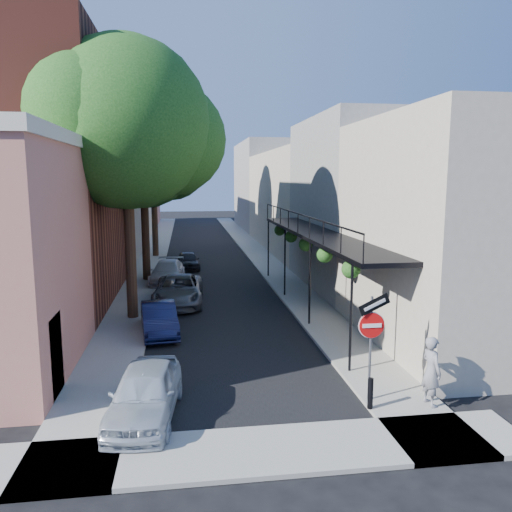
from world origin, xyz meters
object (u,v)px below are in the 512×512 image
object	(u,v)px
bollard	(370,393)
oak_far	(159,146)
oak_near	(137,128)
pedestrian	(431,371)
parked_car_a	(145,393)
sign_post	(372,330)
parked_car_b	(159,319)
parked_car_e	(188,260)
parked_car_c	(179,290)
parked_car_d	(167,272)
oak_mid	(150,157)

from	to	relation	value
bollard	oak_far	xyz separation A→B (m)	(-6.35, 26.77, 7.74)
oak_near	pedestrian	world-z (taller)	oak_near
bollard	parked_car_a	world-z (taller)	parked_car_a
oak_near	sign_post	bearing A→B (deg)	-54.91
oak_near	parked_car_b	distance (m)	7.71
parked_car_e	pedestrian	size ratio (longest dim) A/B	1.83
oak_far	parked_car_c	size ratio (longest dim) A/B	2.47
parked_car_c	parked_car_d	size ratio (longest dim) A/B	1.12
oak_near	parked_car_e	distance (m)	13.67
parked_car_c	pedestrian	xyz separation A→B (m)	(6.52, -11.85, 0.36)
oak_near	oak_far	bearing A→B (deg)	89.96
parked_car_b	parked_car_d	size ratio (longest dim) A/B	0.84
pedestrian	oak_far	bearing A→B (deg)	8.15
bollard	pedestrian	distance (m)	1.68
parked_car_a	pedestrian	bearing A→B (deg)	1.76
parked_car_e	pedestrian	world-z (taller)	pedestrian
sign_post	parked_car_b	xyz separation A→B (m)	(-5.76, 6.87, -1.44)
oak_near	oak_far	world-z (taller)	oak_far
oak_near	parked_car_c	xyz separation A→B (m)	(1.45, 2.09, -7.21)
parked_car_a	parked_car_b	size ratio (longest dim) A/B	1.07
oak_near	parked_car_a	size ratio (longest dim) A/B	2.96
oak_far	parked_car_a	bearing A→B (deg)	-88.35
parked_car_b	pedestrian	bearing A→B (deg)	-52.43
oak_far	parked_car_c	distance (m)	16.80
oak_mid	parked_car_c	size ratio (longest dim) A/B	2.12
parked_car_e	pedestrian	bearing A→B (deg)	-78.50
oak_far	parked_car_a	distance (m)	27.34
sign_post	oak_near	world-z (taller)	oak_near
oak_far	parked_car_d	distance (m)	12.55
parked_car_a	parked_car_c	size ratio (longest dim) A/B	0.80
sign_post	pedestrian	xyz separation A→B (m)	(1.44, -0.47, -1.01)
parked_car_e	bollard	bearing A→B (deg)	-82.58
oak_near	parked_car_b	size ratio (longest dim) A/B	3.17
parked_car_e	parked_car_d	bearing A→B (deg)	-109.92
parked_car_e	sign_post	bearing A→B (deg)	-81.90
bollard	parked_car_b	xyz separation A→B (m)	(-5.60, 7.34, 0.07)
parked_car_b	parked_car_a	bearing A→B (deg)	-96.86
bollard	parked_car_c	xyz separation A→B (m)	(-4.92, 11.85, 0.15)
parked_car_a	oak_far	bearing A→B (deg)	97.51
parked_car_d	pedestrian	bearing A→B (deg)	-61.98
parked_car_e	pedestrian	xyz separation A→B (m)	(6.00, -21.14, 0.46)
oak_mid	pedestrian	xyz separation A→B (m)	(8.02, -17.73, -6.03)
parked_car_b	sign_post	bearing A→B (deg)	-56.90
parked_car_a	parked_car_b	xyz separation A→B (m)	(0.00, 6.83, -0.07)
sign_post	oak_far	size ratio (longest dim) A/B	0.25
bollard	parked_car_b	distance (m)	9.24
sign_post	bollard	distance (m)	1.60
parked_car_b	parked_car_e	world-z (taller)	parked_car_b
parked_car_b	pedestrian	world-z (taller)	pedestrian
bollard	parked_car_c	distance (m)	12.83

